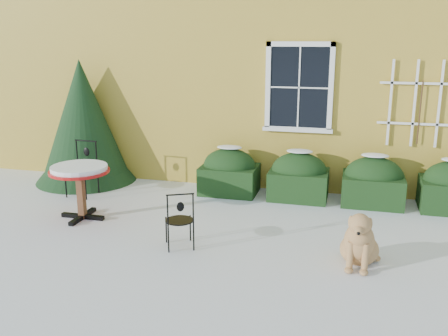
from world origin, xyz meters
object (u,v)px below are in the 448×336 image
(patio_chair_far, at_px, (83,169))
(bistro_table, at_px, (80,175))
(dog, at_px, (359,243))
(evergreen_shrub, at_px, (84,133))
(patio_chair_near, at_px, (180,219))

(patio_chair_far, bearing_deg, bistro_table, -57.80)
(patio_chair_far, xyz_separation_m, dog, (4.98, -1.82, -0.19))
(evergreen_shrub, distance_m, bistro_table, 2.33)
(patio_chair_far, bearing_deg, dog, -16.69)
(bistro_table, bearing_deg, evergreen_shrub, 117.81)
(evergreen_shrub, distance_m, patio_chair_near, 4.11)
(bistro_table, relative_size, patio_chair_near, 1.14)
(bistro_table, distance_m, dog, 4.42)
(bistro_table, xyz_separation_m, dog, (4.35, -0.67, -0.42))
(bistro_table, height_order, dog, bistro_table)
(patio_chair_near, bearing_deg, evergreen_shrub, -68.42)
(patio_chair_near, height_order, patio_chair_far, patio_chair_far)
(patio_chair_far, bearing_deg, patio_chair_near, -32.35)
(dog, bearing_deg, bistro_table, 175.49)
(evergreen_shrub, bearing_deg, patio_chair_far, -63.47)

